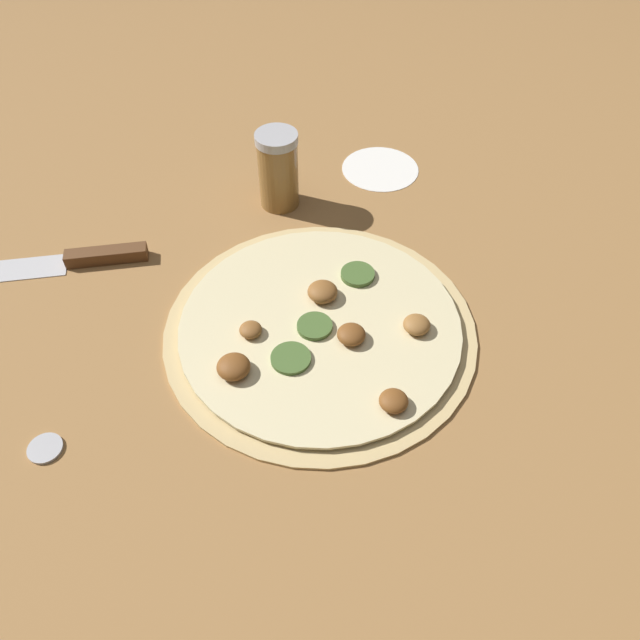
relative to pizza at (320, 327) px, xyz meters
The scene contains 6 objects.
ground_plane 0.01m from the pizza, 144.32° to the left, with size 3.00×3.00×0.00m, color #9E703F.
pizza is the anchor object (origin of this frame).
knife 0.34m from the pizza, 156.81° to the right, with size 0.21×0.25×0.02m.
spice_jar 0.25m from the pizza, 145.71° to the left, with size 0.06×0.06×0.11m.
loose_cap 0.32m from the pizza, 108.10° to the right, with size 0.03×0.03×0.01m.
flour_patch 0.33m from the pizza, 116.65° to the left, with size 0.12×0.12×0.00m.
Camera 1 is at (0.32, -0.35, 0.55)m, focal length 35.00 mm.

